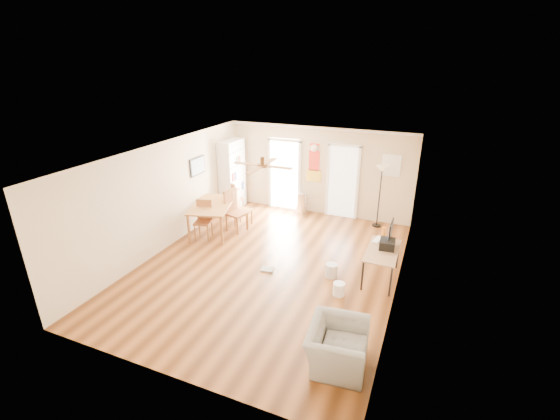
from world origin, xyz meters
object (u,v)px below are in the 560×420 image
at_px(bookshelf, 232,175).
at_px(wastebasket_a, 331,270).
at_px(dining_chair_near, 203,220).
at_px(printer, 387,244).
at_px(dining_table, 213,218).
at_px(dining_chair_far, 235,197).
at_px(armchair, 337,346).
at_px(wastebasket_b, 339,289).
at_px(trash_can, 302,203).
at_px(torchiere_lamp, 379,197).
at_px(computer_desk, 381,264).
at_px(dining_chair_right_b, 237,211).
at_px(dining_chair_right_a, 243,209).

height_order(bookshelf, wastebasket_a, bookshelf).
height_order(dining_chair_near, printer, dining_chair_near).
xyz_separation_m(bookshelf, dining_table, (0.37, -1.74, -0.67)).
bearing_deg(dining_chair_far, armchair, 147.96).
height_order(dining_table, wastebasket_b, dining_table).
relative_size(trash_can, armchair, 0.66).
distance_m(torchiere_lamp, wastebasket_b, 3.76).
bearing_deg(dining_table, trash_can, 50.71).
xyz_separation_m(computer_desk, armchair, (-0.23, -2.73, -0.01)).
bearing_deg(dining_chair_right_b, dining_chair_right_a, 14.27).
relative_size(bookshelf, torchiere_lamp, 1.23).
xyz_separation_m(bookshelf, trash_can, (2.12, 0.40, -0.74)).
relative_size(torchiere_lamp, computer_desk, 1.37).
bearing_deg(dining_chair_right_a, dining_table, 136.68).
bearing_deg(trash_can, dining_chair_right_b, -123.26).
bearing_deg(wastebasket_a, armchair, -72.72).
distance_m(trash_can, wastebasket_b, 4.31).
height_order(wastebasket_a, wastebasket_b, wastebasket_a).
distance_m(dining_chair_right_a, trash_can, 1.91).
relative_size(wastebasket_a, armchair, 0.30).
distance_m(printer, armchair, 2.90).
xyz_separation_m(dining_chair_near, printer, (4.65, -0.12, 0.28)).
xyz_separation_m(dining_chair_right_a, wastebasket_a, (3.00, -1.66, -0.36)).
xyz_separation_m(bookshelf, computer_desk, (4.90, -2.40, -0.73)).
height_order(dining_chair_right_a, computer_desk, dining_chair_right_a).
height_order(dining_chair_right_a, dining_chair_right_b, dining_chair_right_b).
relative_size(bookshelf, trash_can, 3.24).
bearing_deg(printer, torchiere_lamp, 98.88).
relative_size(dining_chair_near, wastebasket_a, 3.30).
distance_m(printer, wastebasket_b, 1.44).
relative_size(dining_chair_right_a, trash_can, 1.53).
height_order(dining_table, computer_desk, dining_table).
bearing_deg(wastebasket_b, dining_chair_right_b, 150.11).
relative_size(bookshelf, dining_table, 1.33).
bearing_deg(torchiere_lamp, trash_can, 178.61).
distance_m(dining_chair_near, wastebasket_b, 4.12).
bearing_deg(dining_chair_near, torchiere_lamp, 16.90).
distance_m(computer_desk, armchair, 2.74).
bearing_deg(computer_desk, printer, 61.01).
xyz_separation_m(dining_table, computer_desk, (4.53, -0.65, -0.06)).
bearing_deg(bookshelf, trash_can, 25.60).
xyz_separation_m(dining_chair_near, torchiere_lamp, (4.06, 2.50, 0.38)).
bearing_deg(dining_chair_right_a, printer, -110.51).
height_order(dining_chair_far, torchiere_lamp, torchiere_lamp).
distance_m(dining_chair_near, wastebasket_a, 3.67).
bearing_deg(wastebasket_b, dining_table, 157.54).
xyz_separation_m(dining_table, printer, (4.60, -0.53, 0.37)).
height_order(dining_chair_near, dining_chair_far, dining_chair_near).
relative_size(bookshelf, computer_desk, 1.68).
distance_m(torchiere_lamp, armchair, 5.51).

